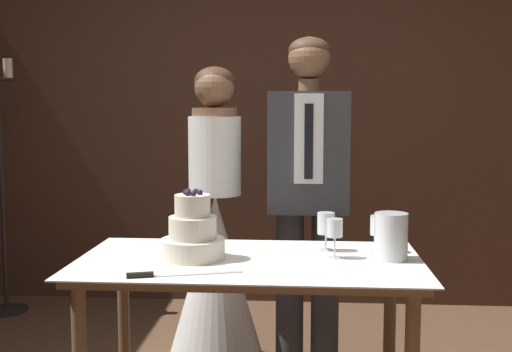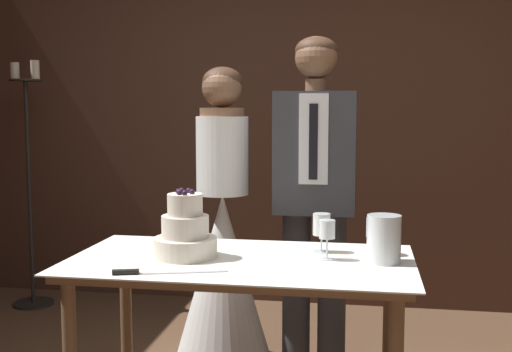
% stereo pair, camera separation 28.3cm
% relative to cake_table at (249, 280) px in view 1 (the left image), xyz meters
% --- Properties ---
extents(wall_back, '(5.11, 0.12, 2.82)m').
position_rel_cake_table_xyz_m(wall_back, '(-0.06, 1.98, 0.73)').
color(wall_back, '#472B1E').
rests_on(wall_back, ground_plane).
extents(cake_table, '(1.43, 0.78, 0.77)m').
position_rel_cake_table_xyz_m(cake_table, '(0.00, 0.00, 0.00)').
color(cake_table, brown).
rests_on(cake_table, ground_plane).
extents(tiered_cake, '(0.27, 0.27, 0.29)m').
position_rel_cake_table_xyz_m(tiered_cake, '(-0.24, -0.01, 0.19)').
color(tiered_cake, silver).
rests_on(tiered_cake, cake_table).
extents(cake_knife, '(0.43, 0.15, 0.02)m').
position_rel_cake_table_xyz_m(cake_knife, '(-0.30, -0.30, 0.10)').
color(cake_knife, silver).
rests_on(cake_knife, cake_table).
extents(wine_glass_near, '(0.08, 0.08, 0.16)m').
position_rel_cake_table_xyz_m(wine_glass_near, '(0.56, 0.18, 0.20)').
color(wine_glass_near, silver).
rests_on(wine_glass_near, cake_table).
extents(wine_glass_middle, '(0.07, 0.07, 0.17)m').
position_rel_cake_table_xyz_m(wine_glass_middle, '(0.36, 0.05, 0.21)').
color(wine_glass_middle, silver).
rests_on(wine_glass_middle, cake_table).
extents(wine_glass_far, '(0.08, 0.08, 0.17)m').
position_rel_cake_table_xyz_m(wine_glass_far, '(0.32, 0.19, 0.21)').
color(wine_glass_far, silver).
rests_on(wine_glass_far, cake_table).
extents(hurricane_candle, '(0.14, 0.14, 0.20)m').
position_rel_cake_table_xyz_m(hurricane_candle, '(0.59, 0.04, 0.18)').
color(hurricane_candle, silver).
rests_on(hurricane_candle, cake_table).
extents(bride, '(0.54, 0.54, 1.61)m').
position_rel_cake_table_xyz_m(bride, '(-0.25, 0.77, -0.08)').
color(bride, white).
rests_on(bride, ground_plane).
extents(groom, '(0.42, 0.25, 1.76)m').
position_rel_cake_table_xyz_m(groom, '(0.25, 0.77, 0.33)').
color(groom, '#38383D').
rests_on(groom, ground_plane).
extents(candle_stand, '(0.28, 0.28, 1.72)m').
position_rel_cake_table_xyz_m(candle_stand, '(-1.81, 1.55, 0.11)').
color(candle_stand, black).
rests_on(candle_stand, ground_plane).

